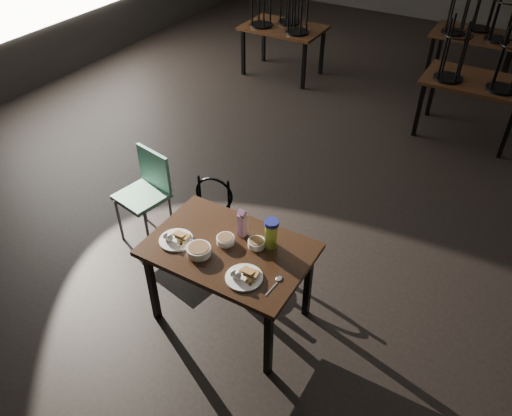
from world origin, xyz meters
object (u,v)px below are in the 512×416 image
Objects in this scene: main_table at (229,256)px; juice_carton at (242,223)px; water_bottle at (271,233)px; school_chair at (147,188)px; bentwood_chair at (211,212)px.

juice_carton reaches higher than main_table.
water_bottle is 0.27× the size of school_chair.
water_bottle reaches higher than school_chair.
juice_carton is 1.32m from school_chair.
main_table is at bearing -59.23° from bentwood_chair.
water_bottle is at bearing -39.47° from bentwood_chair.
water_bottle is (0.26, 0.18, 0.20)m from main_table.
water_bottle reaches higher than main_table.
bentwood_chair is 0.87× the size of school_chair.
main_table is 1.56× the size of bentwood_chair.
juice_carton is 0.31× the size of bentwood_chair.
main_table is at bearing -11.01° from school_chair.
main_table is 5.06× the size of juice_carton.
bentwood_chair is 0.67m from school_chair.
main_table is at bearing -93.81° from juice_carton.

